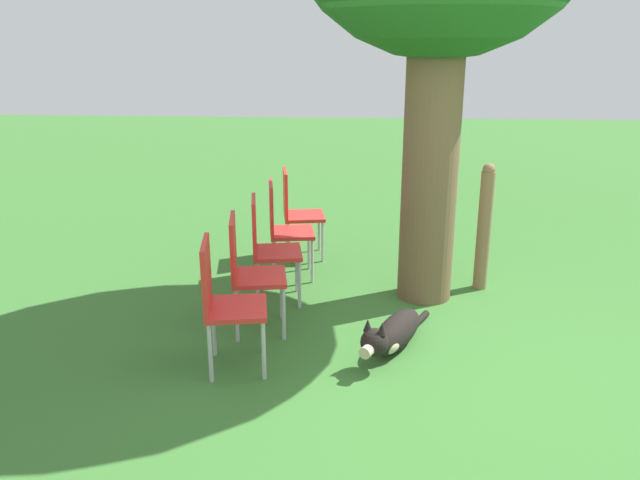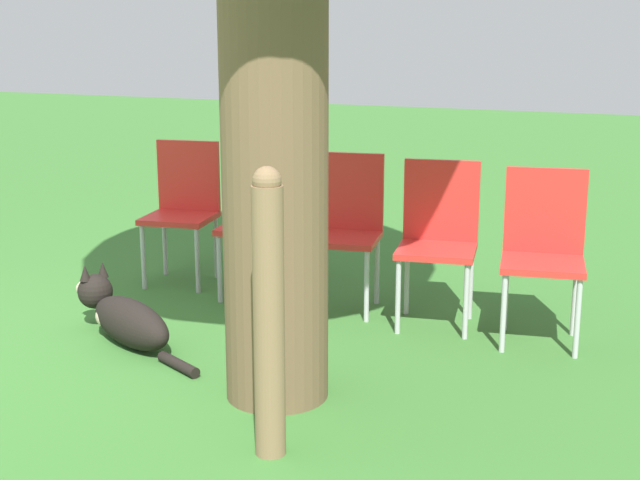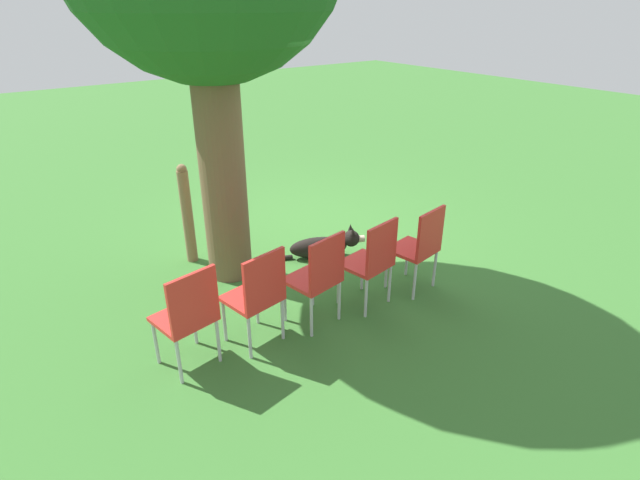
{
  "view_description": "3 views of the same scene",
  "coord_description": "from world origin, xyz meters",
  "px_view_note": "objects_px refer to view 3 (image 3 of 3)",
  "views": [
    {
      "loc": [
        -0.88,
        -4.24,
        2.23
      ],
      "look_at": [
        -1.24,
        0.83,
        0.6
      ],
      "focal_mm": 35.0,
      "sensor_mm": 36.0,
      "label": 1
    },
    {
      "loc": [
        3.23,
        2.84,
        1.72
      ],
      "look_at": [
        -1.08,
        1.0,
        0.57
      ],
      "focal_mm": 50.0,
      "sensor_mm": 36.0,
      "label": 2
    },
    {
      "loc": [
        -4.93,
        3.26,
        2.83
      ],
      "look_at": [
        -0.74,
        0.17,
        0.31
      ],
      "focal_mm": 28.0,
      "sensor_mm": 36.0,
      "label": 3
    }
  ],
  "objects_px": {
    "red_chair_0": "(420,244)",
    "red_chair_2": "(319,274)",
    "red_chair_4": "(188,313)",
    "dog": "(325,246)",
    "fence_post": "(187,214)",
    "red_chair_3": "(258,292)",
    "red_chair_1": "(372,258)"
  },
  "relations": [
    {
      "from": "dog",
      "to": "red_chair_4",
      "type": "distance_m",
      "value": 2.34
    },
    {
      "from": "red_chair_1",
      "to": "red_chair_3",
      "type": "xyz_separation_m",
      "value": [
        0.12,
        1.22,
        0.0
      ]
    },
    {
      "from": "red_chair_0",
      "to": "red_chair_3",
      "type": "bearing_deg",
      "value": 74.67
    },
    {
      "from": "fence_post",
      "to": "red_chair_2",
      "type": "distance_m",
      "value": 2.0
    },
    {
      "from": "red_chair_1",
      "to": "red_chair_4",
      "type": "distance_m",
      "value": 1.83
    },
    {
      "from": "red_chair_2",
      "to": "red_chair_0",
      "type": "bearing_deg",
      "value": -105.33
    },
    {
      "from": "fence_post",
      "to": "red_chair_4",
      "type": "bearing_deg",
      "value": 157.13
    },
    {
      "from": "red_chair_0",
      "to": "red_chair_3",
      "type": "distance_m",
      "value": 1.83
    },
    {
      "from": "fence_post",
      "to": "red_chair_2",
      "type": "height_order",
      "value": "fence_post"
    },
    {
      "from": "red_chair_0",
      "to": "red_chair_2",
      "type": "bearing_deg",
      "value": 74.67
    },
    {
      "from": "red_chair_2",
      "to": "red_chair_4",
      "type": "relative_size",
      "value": 1.0
    },
    {
      "from": "red_chair_1",
      "to": "red_chair_3",
      "type": "distance_m",
      "value": 1.22
    },
    {
      "from": "dog",
      "to": "red_chair_0",
      "type": "distance_m",
      "value": 1.3
    },
    {
      "from": "red_chair_2",
      "to": "fence_post",
      "type": "bearing_deg",
      "value": 3.19
    },
    {
      "from": "fence_post",
      "to": "red_chair_4",
      "type": "distance_m",
      "value": 1.98
    },
    {
      "from": "fence_post",
      "to": "red_chair_0",
      "type": "bearing_deg",
      "value": -141.15
    },
    {
      "from": "red_chair_0",
      "to": "red_chair_4",
      "type": "xyz_separation_m",
      "value": [
        0.24,
        2.43,
        0.0
      ]
    },
    {
      "from": "red_chair_0",
      "to": "red_chair_2",
      "type": "relative_size",
      "value": 1.0
    },
    {
      "from": "fence_post",
      "to": "red_chair_1",
      "type": "xyz_separation_m",
      "value": [
        -2.01,
        -1.06,
        -0.06
      ]
    },
    {
      "from": "red_chair_1",
      "to": "red_chair_4",
      "type": "height_order",
      "value": "same"
    },
    {
      "from": "dog",
      "to": "fence_post",
      "type": "xyz_separation_m",
      "value": [
        0.87,
        1.33,
        0.46
      ]
    },
    {
      "from": "fence_post",
      "to": "red_chair_0",
      "type": "distance_m",
      "value": 2.65
    },
    {
      "from": "red_chair_4",
      "to": "dog",
      "type": "bearing_deg",
      "value": -75.36
    },
    {
      "from": "fence_post",
      "to": "red_chair_4",
      "type": "height_order",
      "value": "fence_post"
    },
    {
      "from": "red_chair_3",
      "to": "red_chair_4",
      "type": "distance_m",
      "value": 0.61
    },
    {
      "from": "dog",
      "to": "fence_post",
      "type": "height_order",
      "value": "fence_post"
    },
    {
      "from": "red_chair_1",
      "to": "red_chair_3",
      "type": "bearing_deg",
      "value": 74.67
    },
    {
      "from": "red_chair_1",
      "to": "red_chair_2",
      "type": "distance_m",
      "value": 0.61
    },
    {
      "from": "red_chair_3",
      "to": "red_chair_2",
      "type": "bearing_deg",
      "value": -105.33
    },
    {
      "from": "red_chair_0",
      "to": "red_chair_1",
      "type": "distance_m",
      "value": 0.61
    },
    {
      "from": "dog",
      "to": "red_chair_1",
      "type": "relative_size",
      "value": 1.17
    },
    {
      "from": "red_chair_3",
      "to": "red_chair_4",
      "type": "xyz_separation_m",
      "value": [
        0.06,
        0.61,
        0.0
      ]
    }
  ]
}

